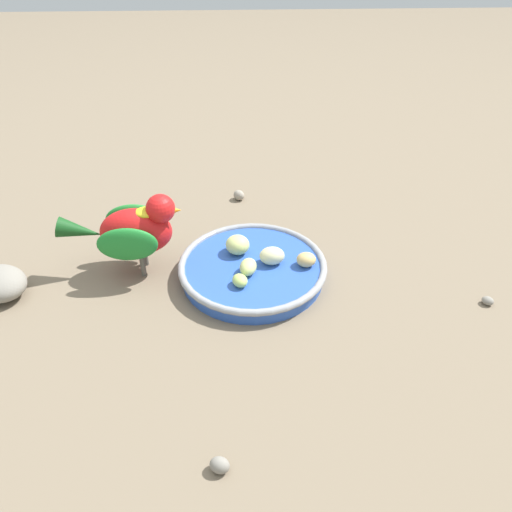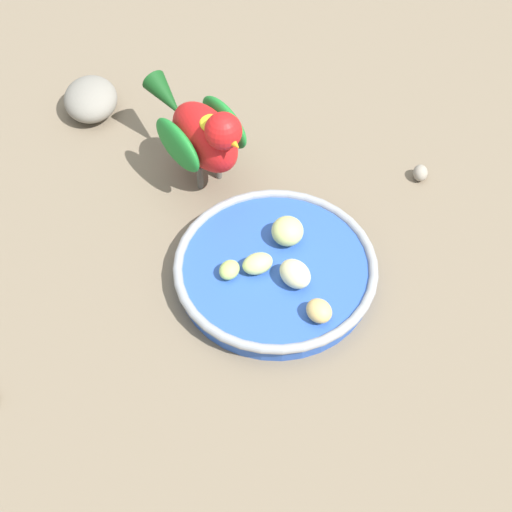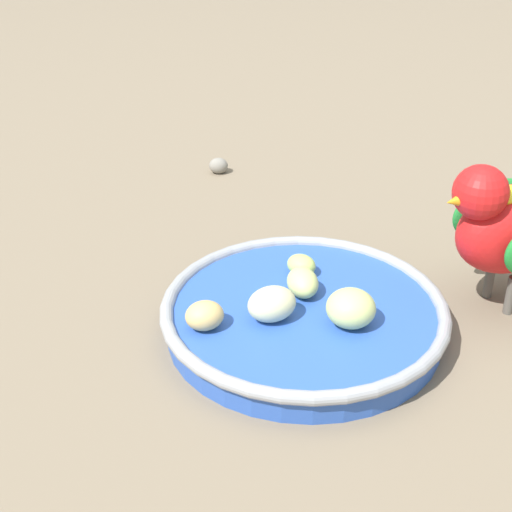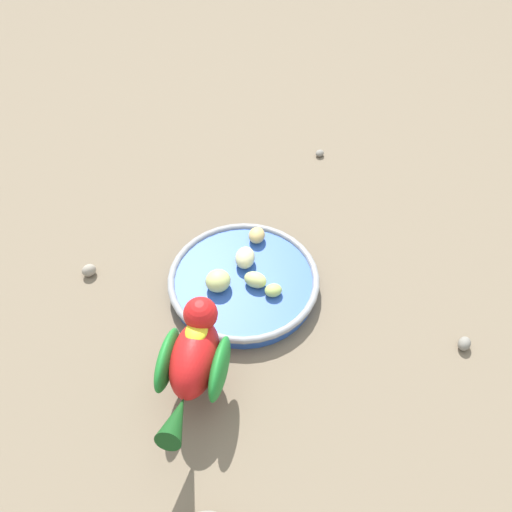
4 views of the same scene
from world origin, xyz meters
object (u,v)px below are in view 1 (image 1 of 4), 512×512
(apple_piece_1, at_px, (272,256))
(pebble_0, at_px, (488,301))
(feeding_bowl, at_px, (255,269))
(apple_piece_0, at_px, (248,267))
(apple_piece_4, at_px, (240,281))
(apple_piece_2, at_px, (238,245))
(pebble_2, at_px, (239,195))
(parrot, at_px, (133,229))
(apple_piece_3, at_px, (306,260))
(pebble_1, at_px, (220,465))

(apple_piece_1, relative_size, pebble_0, 2.28)
(feeding_bowl, distance_m, apple_piece_0, 0.03)
(apple_piece_0, xyz_separation_m, apple_piece_4, (-0.01, -0.03, -0.00))
(feeding_bowl, relative_size, pebble_0, 13.51)
(apple_piece_2, height_order, pebble_2, apple_piece_2)
(apple_piece_2, distance_m, parrot, 0.15)
(parrot, bearing_deg, apple_piece_4, -25.25)
(apple_piece_4, bearing_deg, apple_piece_1, 46.10)
(apple_piece_0, distance_m, apple_piece_3, 0.09)
(feeding_bowl, height_order, apple_piece_2, apple_piece_2)
(parrot, bearing_deg, pebble_2, 53.33)
(apple_piece_0, relative_size, apple_piece_2, 0.91)
(apple_piece_3, height_order, apple_piece_4, apple_piece_3)
(apple_piece_2, xyz_separation_m, parrot, (-0.15, -0.01, 0.04))
(apple_piece_0, bearing_deg, apple_piece_1, 31.68)
(apple_piece_0, bearing_deg, apple_piece_4, -113.84)
(apple_piece_0, height_order, apple_piece_4, apple_piece_0)
(apple_piece_1, xyz_separation_m, apple_piece_3, (0.05, -0.01, -0.00))
(apple_piece_2, bearing_deg, apple_piece_0, -74.31)
(apple_piece_0, relative_size, pebble_1, 1.61)
(apple_piece_2, height_order, pebble_0, apple_piece_2)
(apple_piece_2, distance_m, pebble_2, 0.20)
(apple_piece_2, xyz_separation_m, pebble_0, (0.34, -0.11, -0.03))
(apple_piece_4, bearing_deg, apple_piece_2, 91.44)
(apple_piece_3, bearing_deg, feeding_bowl, 176.18)
(apple_piece_2, height_order, apple_piece_3, apple_piece_2)
(pebble_1, bearing_deg, apple_piece_1, 76.82)
(apple_piece_0, distance_m, pebble_0, 0.34)
(apple_piece_3, distance_m, pebble_0, 0.26)
(apple_piece_4, bearing_deg, feeding_bowl, 63.16)
(feeding_bowl, distance_m, pebble_1, 0.31)
(parrot, xyz_separation_m, pebble_2, (0.15, 0.21, -0.06))
(pebble_1, height_order, pebble_2, pebble_2)
(apple_piece_1, bearing_deg, apple_piece_4, -133.90)
(feeding_bowl, relative_size, pebble_1, 10.60)
(feeding_bowl, height_order, apple_piece_3, apple_piece_3)
(apple_piece_2, distance_m, pebble_0, 0.36)
(apple_piece_1, distance_m, pebble_2, 0.23)
(apple_piece_3, bearing_deg, apple_piece_4, -156.91)
(feeding_bowl, xyz_separation_m, apple_piece_1, (0.02, 0.00, 0.02))
(feeding_bowl, relative_size, apple_piece_3, 7.69)
(apple_piece_3, relative_size, pebble_0, 1.76)
(parrot, bearing_deg, pebble_0, -11.45)
(apple_piece_3, distance_m, pebble_1, 0.33)
(apple_piece_4, bearing_deg, apple_piece_0, 66.16)
(feeding_bowl, xyz_separation_m, apple_piece_2, (-0.03, 0.03, 0.02))
(apple_piece_4, bearing_deg, parrot, 154.67)
(apple_piece_0, relative_size, parrot, 0.18)
(apple_piece_2, height_order, pebble_1, apple_piece_2)
(pebble_1, bearing_deg, parrot, 110.47)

